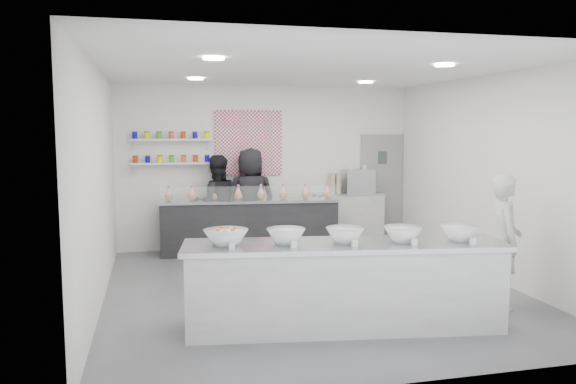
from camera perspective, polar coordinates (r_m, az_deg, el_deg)
The scene contains 26 objects.
floor at distance 7.91m, azimuth 2.26°, elevation -9.81°, with size 6.00×6.00×0.00m, color #515156.
ceiling at distance 7.63m, azimuth 2.36°, elevation 12.36°, with size 6.00×6.00×0.00m, color white.
back_wall at distance 10.54m, azimuth -2.16°, elevation 2.56°, with size 5.50×5.50×0.00m, color white.
left_wall at distance 7.37m, azimuth -18.73°, elevation 0.55°, with size 6.00×6.00×0.00m, color white.
right_wall at distance 8.78m, azimuth 19.84°, elevation 1.41°, with size 6.00×6.00×0.00m, color white.
back_door at distance 11.23m, azimuth 9.47°, elevation 0.41°, with size 0.88×0.04×2.10m, color gray.
pattern_panel at distance 10.43m, azimuth -4.03°, elevation 4.99°, with size 1.25×0.03×1.20m, color #B0234D.
jar_shelf_lower at distance 10.23m, azimuth -11.71°, elevation 2.88°, with size 1.45×0.22×0.04m, color silver.
jar_shelf_upper at distance 10.21m, azimuth -11.77°, elevation 5.23°, with size 1.45×0.22×0.04m, color silver.
preserve_jars at distance 10.19m, azimuth -11.74°, elevation 4.44°, with size 1.45×0.10×0.56m, color red, non-canonical shape.
downlight_0 at distance 6.39m, azimuth -7.58°, elevation 13.29°, with size 0.24×0.24×0.02m, color white.
downlight_1 at distance 7.24m, azimuth 15.60°, elevation 12.30°, with size 0.24×0.24×0.02m, color white.
downlight_2 at distance 8.96m, azimuth -9.36°, elevation 11.27°, with size 0.24×0.24×0.02m, color white.
downlight_3 at distance 9.59m, azimuth 7.90°, elevation 10.97°, with size 0.24×0.24×0.02m, color white.
prep_counter at distance 6.33m, azimuth 5.76°, elevation -9.44°, with size 3.55×0.81×0.97m, color #AEADA9.
back_bar at distance 10.00m, azimuth -3.90°, elevation -3.52°, with size 3.13×0.57×0.97m, color black.
sneeze_guard at distance 9.64m, azimuth -3.82°, elevation -0.19°, with size 3.09×0.01×0.26m, color white.
espresso_ledge at distance 10.85m, azimuth 6.16°, elevation -2.70°, with size 1.33×0.42×0.99m, color #AEADA9.
espresso_machine at distance 10.83m, azimuth 7.13°, elevation 1.06°, with size 0.57×0.39×0.44m, color #93969E.
cup_stacks at distance 10.67m, azimuth 4.77°, elevation 0.86°, with size 0.24×0.24×0.38m, color tan, non-canonical shape.
prep_bowls at distance 6.20m, azimuth 5.82°, elevation -4.39°, with size 3.02×0.52×0.17m, color white, non-canonical shape.
label_cards at distance 5.75m, azimuth 8.28°, elevation -5.77°, with size 2.66×0.04×0.07m, color white, non-canonical shape.
cookie_bags at distance 9.91m, azimuth -3.93°, elevation -0.00°, with size 2.95×0.15×0.27m, color pink, non-canonical shape.
woman_prep at distance 7.45m, azimuth 21.12°, elevation -4.67°, with size 0.61×0.40×1.66m, color beige.
staff_left at distance 10.11m, azimuth -7.28°, elevation -1.21°, with size 0.85×0.66×1.75m, color black.
staff_right at distance 10.18m, azimuth -3.80°, elevation -0.77°, with size 0.92×0.60×1.87m, color black.
Camera 1 is at (-2.08, -7.30, 2.21)m, focal length 35.00 mm.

